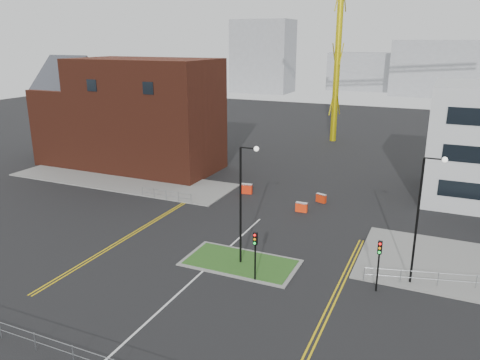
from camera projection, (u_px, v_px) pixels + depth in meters
name	position (u px, v px, depth m)	size (l,w,h in m)	color
ground	(159.00, 311.00, 29.20)	(200.00, 200.00, 0.00)	black
pavement_left	(121.00, 180.00, 56.21)	(28.00, 8.00, 0.12)	slate
island_kerb	(241.00, 263.00, 35.41)	(8.60, 4.60, 0.08)	slate
grass_island	(241.00, 262.00, 35.40)	(8.00, 4.00, 0.12)	#26501A
brick_building	(127.00, 115.00, 60.65)	(24.20, 10.07, 14.24)	#4E1F13
streetlamp_island	(243.00, 196.00, 33.77)	(1.46, 0.36, 9.18)	black
streetlamp_right_near	(422.00, 211.00, 30.84)	(1.46, 0.36, 9.18)	black
traffic_light_island	(255.00, 247.00, 32.13)	(0.28, 0.33, 3.65)	black
traffic_light_right	(379.00, 256.00, 30.77)	(0.28, 0.33, 3.65)	black
railing_front	(93.00, 357.00, 23.73)	(24.05, 0.05, 1.10)	gray
railing_left	(166.00, 194.00, 49.01)	(6.05, 0.05, 1.10)	gray
centre_line	(176.00, 295.00, 30.95)	(0.15, 30.00, 0.01)	silver
yellow_left_a	(136.00, 230.00, 41.45)	(0.12, 24.00, 0.01)	gold
yellow_left_b	(139.00, 231.00, 41.33)	(0.12, 24.00, 0.01)	gold
yellow_right_a	(332.00, 297.00, 30.75)	(0.12, 20.00, 0.01)	gold
yellow_right_b	(337.00, 298.00, 30.63)	(0.12, 20.00, 0.01)	gold
skyline_a	(263.00, 56.00, 146.52)	(18.00, 12.00, 22.00)	gray
skyline_b	(435.00, 68.00, 136.67)	(24.00, 12.00, 16.00)	gray
skyline_d	(376.00, 72.00, 153.00)	(30.00, 12.00, 12.00)	gray
barrier_left	(246.00, 188.00, 51.20)	(1.37, 0.63, 1.11)	red
barrier_mid	(301.00, 207.00, 45.80)	(1.15, 0.40, 0.96)	#FB350D
barrier_right	(321.00, 198.00, 48.47)	(1.14, 0.70, 0.91)	red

